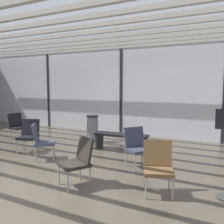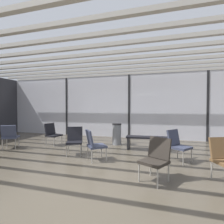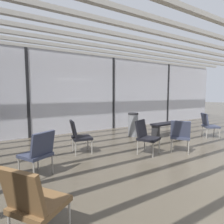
{
  "view_description": "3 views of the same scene",
  "coord_description": "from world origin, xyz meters",
  "px_view_note": "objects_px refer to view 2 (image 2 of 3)",
  "views": [
    {
      "loc": [
        3.97,
        -3.15,
        1.82
      ],
      "look_at": [
        -0.36,
        5.13,
        0.79
      ],
      "focal_mm": 39.87,
      "sensor_mm": 36.0,
      "label": 1
    },
    {
      "loc": [
        1.49,
        -3.09,
        1.5
      ],
      "look_at": [
        -0.91,
        5.27,
        1.27
      ],
      "focal_mm": 26.96,
      "sensor_mm": 36.0,
      "label": 2
    },
    {
      "loc": [
        -4.35,
        -1.83,
        1.56
      ],
      "look_at": [
        0.7,
        6.42,
        0.6
      ],
      "focal_mm": 29.49,
      "sensor_mm": 36.0,
      "label": 3
    }
  ],
  "objects_px": {
    "lounge_chair_0": "(52,133)",
    "lounge_chair_3": "(156,156)",
    "lounge_chair_2": "(10,135)",
    "lounge_chair_5": "(94,143)",
    "waiting_bench": "(147,140)",
    "trash_bin": "(117,134)",
    "lounge_chair_1": "(177,143)",
    "parked_airplane": "(148,99)",
    "lounge_chair_7": "(75,139)"
  },
  "relations": [
    {
      "from": "lounge_chair_0",
      "to": "lounge_chair_5",
      "type": "xyz_separation_m",
      "value": [
        2.32,
        -1.34,
        0.0
      ]
    },
    {
      "from": "lounge_chair_0",
      "to": "lounge_chair_5",
      "type": "height_order",
      "value": "same"
    },
    {
      "from": "waiting_bench",
      "to": "lounge_chair_5",
      "type": "bearing_deg",
      "value": -133.4
    },
    {
      "from": "parked_airplane",
      "to": "lounge_chair_5",
      "type": "bearing_deg",
      "value": -94.32
    },
    {
      "from": "parked_airplane",
      "to": "lounge_chair_0",
      "type": "distance_m",
      "value": 9.65
    },
    {
      "from": "parked_airplane",
      "to": "trash_bin",
      "type": "bearing_deg",
      "value": -94.65
    },
    {
      "from": "lounge_chair_5",
      "to": "lounge_chair_3",
      "type": "bearing_deg",
      "value": -155.15
    },
    {
      "from": "lounge_chair_3",
      "to": "trash_bin",
      "type": "bearing_deg",
      "value": 147.64
    },
    {
      "from": "lounge_chair_1",
      "to": "waiting_bench",
      "type": "relative_size",
      "value": 0.57
    },
    {
      "from": "lounge_chair_0",
      "to": "trash_bin",
      "type": "relative_size",
      "value": 1.01
    },
    {
      "from": "lounge_chair_1",
      "to": "lounge_chair_7",
      "type": "height_order",
      "value": "same"
    },
    {
      "from": "waiting_bench",
      "to": "parked_airplane",
      "type": "bearing_deg",
      "value": 90.39
    },
    {
      "from": "lounge_chair_1",
      "to": "lounge_chair_2",
      "type": "xyz_separation_m",
      "value": [
        -5.73,
        -0.16,
        0.0
      ]
    },
    {
      "from": "lounge_chair_0",
      "to": "lounge_chair_2",
      "type": "relative_size",
      "value": 1.0
    },
    {
      "from": "lounge_chair_1",
      "to": "trash_bin",
      "type": "xyz_separation_m",
      "value": [
        -2.15,
        1.57,
        -0.06
      ]
    },
    {
      "from": "lounge_chair_0",
      "to": "lounge_chair_5",
      "type": "bearing_deg",
      "value": -110.32
    },
    {
      "from": "lounge_chair_1",
      "to": "waiting_bench",
      "type": "height_order",
      "value": "lounge_chair_1"
    },
    {
      "from": "lounge_chair_0",
      "to": "waiting_bench",
      "type": "xyz_separation_m",
      "value": [
        3.7,
        0.3,
        -0.13
      ]
    },
    {
      "from": "lounge_chair_2",
      "to": "lounge_chair_3",
      "type": "bearing_deg",
      "value": 136.78
    },
    {
      "from": "lounge_chair_2",
      "to": "trash_bin",
      "type": "bearing_deg",
      "value": 176.64
    },
    {
      "from": "waiting_bench",
      "to": "trash_bin",
      "type": "bearing_deg",
      "value": 154.01
    },
    {
      "from": "parked_airplane",
      "to": "lounge_chair_1",
      "type": "distance_m",
      "value": 9.98
    },
    {
      "from": "lounge_chair_0",
      "to": "lounge_chair_7",
      "type": "distance_m",
      "value": 1.75
    },
    {
      "from": "lounge_chair_1",
      "to": "lounge_chair_3",
      "type": "height_order",
      "value": "same"
    },
    {
      "from": "lounge_chair_7",
      "to": "lounge_chair_2",
      "type": "bearing_deg",
      "value": 156.21
    },
    {
      "from": "parked_airplane",
      "to": "waiting_bench",
      "type": "relative_size",
      "value": 8.67
    },
    {
      "from": "parked_airplane",
      "to": "lounge_chair_2",
      "type": "relative_size",
      "value": 15.15
    },
    {
      "from": "lounge_chair_1",
      "to": "lounge_chair_3",
      "type": "xyz_separation_m",
      "value": [
        -0.54,
        -1.46,
        0.0
      ]
    },
    {
      "from": "parked_airplane",
      "to": "lounge_chair_1",
      "type": "xyz_separation_m",
      "value": [
        1.49,
        -9.72,
        -1.74
      ]
    },
    {
      "from": "lounge_chair_2",
      "to": "lounge_chair_5",
      "type": "relative_size",
      "value": 1.0
    },
    {
      "from": "waiting_bench",
      "to": "trash_bin",
      "type": "relative_size",
      "value": 1.77
    },
    {
      "from": "parked_airplane",
      "to": "waiting_bench",
      "type": "bearing_deg",
      "value": -86.07
    },
    {
      "from": "lounge_chair_5",
      "to": "lounge_chair_7",
      "type": "height_order",
      "value": "same"
    },
    {
      "from": "lounge_chair_5",
      "to": "waiting_bench",
      "type": "height_order",
      "value": "lounge_chair_5"
    },
    {
      "from": "lounge_chair_3",
      "to": "lounge_chair_0",
      "type": "bearing_deg",
      "value": -178.96
    },
    {
      "from": "lounge_chair_0",
      "to": "trash_bin",
      "type": "height_order",
      "value": "lounge_chair_0"
    },
    {
      "from": "lounge_chair_0",
      "to": "waiting_bench",
      "type": "height_order",
      "value": "lounge_chair_0"
    },
    {
      "from": "lounge_chair_0",
      "to": "lounge_chair_3",
      "type": "distance_m",
      "value": 4.61
    },
    {
      "from": "parked_airplane",
      "to": "trash_bin",
      "type": "relative_size",
      "value": 15.33
    },
    {
      "from": "lounge_chair_2",
      "to": "lounge_chair_7",
      "type": "xyz_separation_m",
      "value": [
        2.63,
        -0.01,
        0.0
      ]
    },
    {
      "from": "lounge_chair_0",
      "to": "lounge_chair_3",
      "type": "height_order",
      "value": "same"
    },
    {
      "from": "parked_airplane",
      "to": "lounge_chair_5",
      "type": "relative_size",
      "value": 15.15
    },
    {
      "from": "parked_airplane",
      "to": "trash_bin",
      "type": "distance_m",
      "value": 8.37
    },
    {
      "from": "lounge_chair_0",
      "to": "waiting_bench",
      "type": "bearing_deg",
      "value": -75.62
    },
    {
      "from": "lounge_chair_5",
      "to": "trash_bin",
      "type": "relative_size",
      "value": 1.01
    },
    {
      "from": "lounge_chair_1",
      "to": "lounge_chair_5",
      "type": "distance_m",
      "value": 2.34
    },
    {
      "from": "lounge_chair_1",
      "to": "lounge_chair_7",
      "type": "bearing_deg",
      "value": 130.14
    },
    {
      "from": "lounge_chair_3",
      "to": "trash_bin",
      "type": "distance_m",
      "value": 3.43
    },
    {
      "from": "lounge_chair_0",
      "to": "lounge_chair_2",
      "type": "xyz_separation_m",
      "value": [
        -1.14,
        -0.91,
        0.0
      ]
    },
    {
      "from": "parked_airplane",
      "to": "waiting_bench",
      "type": "height_order",
      "value": "parked_airplane"
    }
  ]
}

